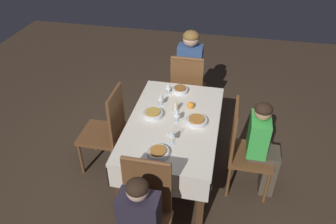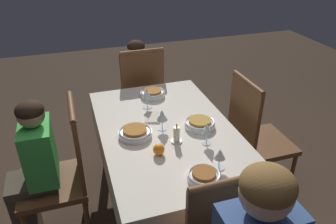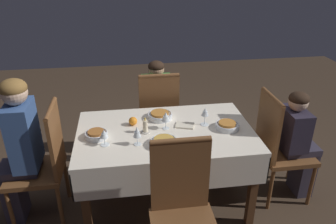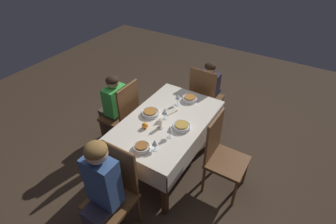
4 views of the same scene
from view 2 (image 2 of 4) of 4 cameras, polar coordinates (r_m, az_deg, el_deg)
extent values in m
plane|color=#3D2D21|center=(2.66, -0.13, -16.18)|extent=(8.00, 8.00, 0.00)
cube|color=silver|center=(2.21, -0.15, -3.37)|extent=(1.42, 0.88, 0.04)
cube|color=silver|center=(2.22, -11.09, -8.08)|extent=(1.42, 0.01, 0.23)
cube|color=silver|center=(2.43, 9.76, -4.26)|extent=(1.42, 0.01, 0.23)
cube|color=silver|center=(2.87, -4.42, 1.68)|extent=(0.01, 0.88, 0.23)
cube|color=silver|center=(1.80, 7.05, -18.73)|extent=(0.01, 0.88, 0.23)
cube|color=#4C2D19|center=(2.88, -11.15, -3.98)|extent=(0.06, 0.06, 0.68)
cube|color=#4C2D19|center=(3.02, 2.91, -1.67)|extent=(0.06, 0.06, 0.68)
cylinder|color=brown|center=(1.42, 10.93, -11.89)|extent=(0.04, 0.38, 0.04)
cube|color=brown|center=(2.33, -19.47, -11.82)|extent=(0.42, 0.42, 0.04)
cube|color=brown|center=(2.15, -15.54, -5.35)|extent=(0.39, 0.03, 0.53)
cylinder|color=brown|center=(2.02, -16.53, 0.83)|extent=(0.38, 0.04, 0.04)
cylinder|color=brown|center=(2.64, -22.79, -13.42)|extent=(0.03, 0.03, 0.41)
cylinder|color=brown|center=(2.61, -14.57, -12.33)|extent=(0.03, 0.03, 0.41)
cylinder|color=brown|center=(2.34, -13.74, -18.22)|extent=(0.03, 0.03, 0.41)
cube|color=brown|center=(3.24, -5.03, 2.32)|extent=(0.42, 0.42, 0.04)
cube|color=brown|center=(2.95, -4.39, 5.58)|extent=(0.03, 0.39, 0.53)
cylinder|color=brown|center=(2.85, -4.59, 10.44)|extent=(0.04, 0.38, 0.04)
cylinder|color=brown|center=(3.55, -2.65, 0.84)|extent=(0.03, 0.03, 0.41)
cylinder|color=brown|center=(3.48, -8.55, -0.06)|extent=(0.03, 0.03, 0.41)
cylinder|color=brown|center=(3.24, -0.90, -2.17)|extent=(0.03, 0.03, 0.41)
cylinder|color=brown|center=(3.17, -7.35, -3.23)|extent=(0.03, 0.03, 0.41)
cube|color=brown|center=(2.68, 16.05, -5.22)|extent=(0.42, 0.42, 0.04)
cube|color=brown|center=(2.44, 13.06, -0.61)|extent=(0.39, 0.03, 0.53)
cylinder|color=brown|center=(2.32, 13.79, 5.05)|extent=(0.38, 0.04, 0.04)
cylinder|color=brown|center=(2.79, 20.70, -10.26)|extent=(0.03, 0.03, 0.41)
cylinder|color=brown|center=(3.02, 16.60, -6.14)|extent=(0.03, 0.03, 0.41)
cylinder|color=brown|center=(2.61, 14.03, -12.25)|extent=(0.03, 0.03, 0.41)
cylinder|color=brown|center=(2.85, 10.29, -7.64)|extent=(0.03, 0.03, 0.41)
sphere|color=beige|center=(1.19, 16.80, -13.31)|extent=(0.19, 0.19, 0.19)
ellipsoid|color=brown|center=(1.16, 17.03, -12.10)|extent=(0.19, 0.19, 0.13)
cube|color=#4C4233|center=(2.49, -23.43, -15.95)|extent=(0.23, 0.14, 0.45)
cube|color=#4C4233|center=(2.32, -22.59, -11.25)|extent=(0.24, 0.31, 0.06)
cube|color=green|center=(2.18, -21.48, -6.52)|extent=(0.30, 0.18, 0.38)
sphere|color=tan|center=(2.04, -22.84, -0.41)|extent=(0.16, 0.16, 0.16)
ellipsoid|color=black|center=(2.03, -22.99, 0.28)|extent=(0.16, 0.16, 0.11)
cube|color=#383342|center=(3.51, -5.65, 0.80)|extent=(0.14, 0.22, 0.45)
cube|color=#383342|center=(3.32, -5.54, 3.96)|extent=(0.31, 0.24, 0.06)
cube|color=#282333|center=(3.17, -5.36, 6.60)|extent=(0.18, 0.30, 0.34)
sphere|color=beige|center=(3.08, -5.58, 10.83)|extent=(0.16, 0.16, 0.16)
ellipsoid|color=black|center=(3.07, -5.60, 11.33)|extent=(0.16, 0.16, 0.11)
cylinder|color=silver|center=(1.79, 6.25, -11.24)|extent=(0.18, 0.18, 0.04)
torus|color=silver|center=(1.78, 6.29, -10.70)|extent=(0.18, 0.18, 0.01)
cylinder|color=#995B28|center=(1.77, 6.30, -10.55)|extent=(0.13, 0.13, 0.02)
cylinder|color=white|center=(1.89, 8.80, -9.52)|extent=(0.07, 0.07, 0.00)
cylinder|color=white|center=(1.87, 8.88, -8.71)|extent=(0.01, 0.01, 0.06)
cone|color=white|center=(1.83, 9.03, -7.18)|extent=(0.06, 0.06, 0.06)
cylinder|color=white|center=(1.84, 9.00, -7.48)|extent=(0.04, 0.04, 0.03)
cylinder|color=silver|center=(2.13, -5.75, -3.77)|extent=(0.22, 0.22, 0.04)
torus|color=silver|center=(2.12, -5.78, -3.28)|extent=(0.21, 0.21, 0.01)
cylinder|color=#B2702D|center=(2.12, -5.79, -3.14)|extent=(0.16, 0.16, 0.02)
cylinder|color=white|center=(2.20, -1.01, -2.96)|extent=(0.06, 0.06, 0.00)
cylinder|color=white|center=(2.18, -1.02, -2.15)|extent=(0.01, 0.01, 0.07)
cone|color=white|center=(2.14, -1.04, -0.51)|extent=(0.07, 0.07, 0.08)
cylinder|color=white|center=(2.15, -1.04, -0.86)|extent=(0.04, 0.04, 0.03)
cylinder|color=silver|center=(2.62, -2.69, 3.12)|extent=(0.20, 0.20, 0.04)
torus|color=silver|center=(2.61, -2.70, 3.55)|extent=(0.19, 0.19, 0.01)
cylinder|color=#B2702D|center=(2.61, -2.70, 3.67)|extent=(0.14, 0.14, 0.02)
cylinder|color=white|center=(2.47, -3.61, 0.88)|extent=(0.07, 0.07, 0.00)
cylinder|color=white|center=(2.45, -3.64, 1.77)|extent=(0.01, 0.01, 0.08)
cone|color=white|center=(2.41, -3.70, 3.40)|extent=(0.06, 0.06, 0.07)
cylinder|color=white|center=(2.42, -3.69, 3.10)|extent=(0.04, 0.04, 0.03)
cylinder|color=silver|center=(2.23, 5.54, -2.19)|extent=(0.21, 0.21, 0.04)
torus|color=silver|center=(2.21, 5.57, -1.70)|extent=(0.20, 0.20, 0.01)
cylinder|color=gold|center=(2.21, 5.58, -1.57)|extent=(0.15, 0.15, 0.02)
cylinder|color=white|center=(2.08, 6.65, -5.40)|extent=(0.06, 0.06, 0.00)
cylinder|color=white|center=(2.06, 6.71, -4.62)|extent=(0.01, 0.01, 0.06)
cone|color=white|center=(2.02, 6.83, -2.89)|extent=(0.06, 0.06, 0.08)
cylinder|color=white|center=(2.02, 6.80, -3.28)|extent=(0.04, 0.04, 0.04)
cylinder|color=beige|center=(2.07, 1.48, -5.10)|extent=(0.07, 0.07, 0.01)
cylinder|color=beige|center=(2.04, 1.50, -3.85)|extent=(0.04, 0.04, 0.10)
ellipsoid|color=#F9C64C|center=(2.01, 1.53, -2.39)|extent=(0.01, 0.01, 0.03)
sphere|color=orange|center=(1.95, -1.61, -6.54)|extent=(0.07, 0.07, 0.07)
cube|color=beige|center=(2.33, -2.64, -0.92)|extent=(0.18, 0.15, 0.01)
camera|label=1|loc=(4.36, -20.89, 38.17)|focal=35.00mm
camera|label=3|loc=(3.20, 49.85, 22.27)|focal=35.00mm
camera|label=4|loc=(1.99, 93.09, 23.40)|focal=28.00mm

